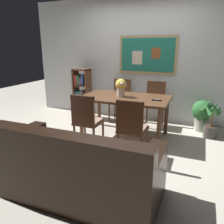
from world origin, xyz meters
TOP-DOWN VIEW (x-y plane):
  - ground_plane at (0.00, 0.00)m, footprint 12.00×12.00m
  - wall_back_with_painting at (0.00, 1.61)m, footprint 5.20×0.14m
  - dining_table at (0.02, 0.46)m, footprint 1.55×0.91m
  - dining_chair_far_left at (-0.36, 1.28)m, footprint 0.40×0.41m
  - dining_chair_near_right at (0.40, -0.37)m, footprint 0.40×0.41m
  - dining_chair_near_left at (-0.35, -0.33)m, footprint 0.40×0.41m
  - dining_chair_far_right at (0.40, 1.24)m, footprint 0.40×0.41m
  - leather_couch at (0.09, -1.39)m, footprint 1.80×0.84m
  - bookshelf at (-1.29, 1.22)m, footprint 0.36×0.28m
  - potted_ivy at (1.33, 1.27)m, footprint 0.39×0.39m
  - potted_palm at (1.48, 0.96)m, footprint 0.38×0.45m
  - flower_vase at (-0.06, 0.46)m, footprint 0.20×0.20m
  - tv_remote at (0.59, 0.38)m, footprint 0.16×0.05m

SIDE VIEW (x-z plane):
  - ground_plane at x=0.00m, z-range 0.00..0.00m
  - potted_palm at x=1.48m, z-range -0.06..0.67m
  - leather_couch at x=0.09m, z-range -0.11..0.73m
  - potted_ivy at x=1.33m, z-range 0.04..0.65m
  - bookshelf at x=-1.29m, z-range -0.03..1.08m
  - dining_chair_far_left at x=-0.36m, z-range 0.08..0.99m
  - dining_chair_near_right at x=0.40m, z-range 0.08..0.99m
  - dining_chair_near_left at x=-0.35m, z-range 0.08..0.99m
  - dining_chair_far_right at x=0.40m, z-range 0.08..0.99m
  - dining_table at x=0.02m, z-range 0.28..1.01m
  - tv_remote at x=0.59m, z-range 0.74..0.76m
  - flower_vase at x=-0.06m, z-range 0.76..1.07m
  - wall_back_with_painting at x=0.00m, z-range 0.00..2.60m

